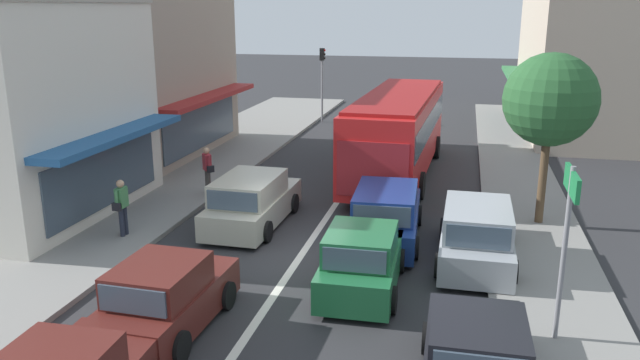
# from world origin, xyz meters

# --- Properties ---
(ground_plane) EXTENTS (140.00, 140.00, 0.00)m
(ground_plane) POSITION_xyz_m (0.00, 0.00, 0.00)
(ground_plane) COLOR #2D2D30
(lane_centre_line) EXTENTS (0.20, 28.00, 0.01)m
(lane_centre_line) POSITION_xyz_m (0.00, 4.00, 0.00)
(lane_centre_line) COLOR silver
(lane_centre_line) RESTS_ON ground
(sidewalk_left) EXTENTS (5.20, 44.00, 0.14)m
(sidewalk_left) POSITION_xyz_m (-6.80, 6.00, 0.07)
(sidewalk_left) COLOR gray
(sidewalk_left) RESTS_ON ground
(kerb_right) EXTENTS (2.80, 44.00, 0.12)m
(kerb_right) POSITION_xyz_m (6.20, 6.00, 0.06)
(kerb_right) COLOR gray
(kerb_right) RESTS_ON ground
(shopfront_mid_block) EXTENTS (7.36, 9.19, 8.21)m
(shopfront_mid_block) POSITION_xyz_m (-10.18, 9.90, 4.10)
(shopfront_mid_block) COLOR gray
(shopfront_mid_block) RESTS_ON ground
(building_right_far) EXTENTS (9.58, 13.92, 9.26)m
(building_right_far) POSITION_xyz_m (11.48, 20.55, 4.62)
(building_right_far) COLOR #B2A38E
(building_right_far) RESTS_ON ground
(city_bus) EXTENTS (3.03, 10.94, 3.23)m
(city_bus) POSITION_xyz_m (1.58, 8.93, 1.88)
(city_bus) COLOR red
(city_bus) RESTS_ON ground
(hatchback_behind_bus_mid) EXTENTS (1.88, 3.73, 1.54)m
(hatchback_behind_bus_mid) POSITION_xyz_m (1.91, -1.64, 0.71)
(hatchback_behind_bus_mid) COLOR #1E6638
(hatchback_behind_bus_mid) RESTS_ON ground
(hatchback_adjacent_lane_trail) EXTENTS (1.91, 3.75, 1.54)m
(hatchback_adjacent_lane_trail) POSITION_xyz_m (-1.66, -4.42, 0.71)
(hatchback_adjacent_lane_trail) COLOR #561E19
(hatchback_adjacent_lane_trail) RESTS_ON ground
(wagon_behind_bus_near) EXTENTS (2.00, 4.53, 1.58)m
(wagon_behind_bus_near) POSITION_xyz_m (-2.05, 2.05, 0.75)
(wagon_behind_bus_near) COLOR #B7B29E
(wagon_behind_bus_near) RESTS_ON ground
(wagon_queue_far_back) EXTENTS (2.09, 4.57, 1.58)m
(wagon_queue_far_back) POSITION_xyz_m (2.05, 1.69, 0.75)
(wagon_queue_far_back) COLOR navy
(wagon_queue_far_back) RESTS_ON ground
(parked_wagon_kerb_second) EXTENTS (1.96, 4.51, 1.58)m
(parked_wagon_kerb_second) POSITION_xyz_m (4.52, 0.69, 0.75)
(parked_wagon_kerb_second) COLOR #9EA3A8
(parked_wagon_kerb_second) RESTS_ON ground
(traffic_light_downstreet) EXTENTS (0.32, 0.24, 4.20)m
(traffic_light_downstreet) POSITION_xyz_m (-3.89, 19.71, 2.85)
(traffic_light_downstreet) COLOR gray
(traffic_light_downstreet) RESTS_ON ground
(directional_road_sign) EXTENTS (0.10, 1.40, 3.60)m
(directional_road_sign) POSITION_xyz_m (6.02, -3.18, 2.68)
(directional_road_sign) COLOR gray
(directional_road_sign) RESTS_ON ground
(street_tree_right) EXTENTS (2.70, 2.70, 5.19)m
(street_tree_right) POSITION_xyz_m (6.43, 3.97, 3.81)
(street_tree_right) COLOR brown
(street_tree_right) RESTS_ON ground
(pedestrian_with_handbag_near) EXTENTS (0.25, 0.65, 1.63)m
(pedestrian_with_handbag_near) POSITION_xyz_m (-5.19, 0.04, 1.07)
(pedestrian_with_handbag_near) COLOR #232838
(pedestrian_with_handbag_near) RESTS_ON sidewalk_left
(pedestrian_browsing_midblock) EXTENTS (0.54, 0.57, 1.63)m
(pedestrian_browsing_midblock) POSITION_xyz_m (-4.48, 4.45, 1.07)
(pedestrian_browsing_midblock) COLOR #4C4742
(pedestrian_browsing_midblock) RESTS_ON sidewalk_left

